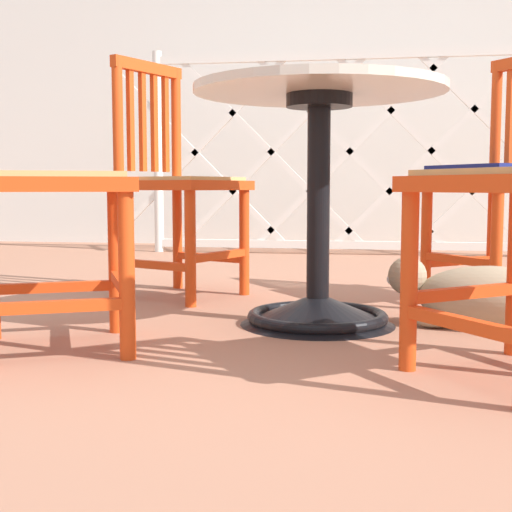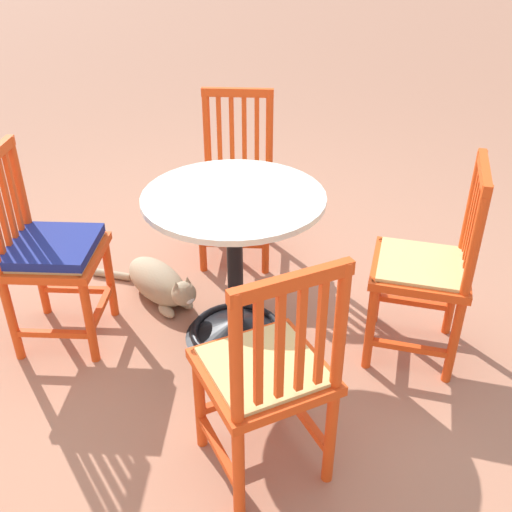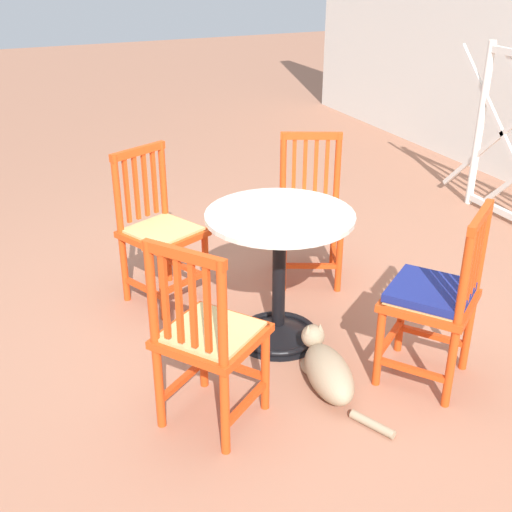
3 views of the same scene
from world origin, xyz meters
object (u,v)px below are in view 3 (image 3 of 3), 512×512
(orange_chair_near_fence, at_px, (160,232))
(orange_chair_at_corner, at_px, (310,214))
(orange_chair_facing_out, at_px, (434,299))
(tabby_cat, at_px, (326,369))
(cafe_table, at_px, (279,291))
(orange_chair_tucked_in, at_px, (208,339))

(orange_chair_near_fence, height_order, orange_chair_at_corner, same)
(orange_chair_facing_out, xyz_separation_m, tabby_cat, (-0.14, -0.48, -0.35))
(orange_chair_facing_out, bearing_deg, tabby_cat, -106.05)
(orange_chair_facing_out, bearing_deg, cafe_table, -140.67)
(orange_chair_at_corner, height_order, tabby_cat, orange_chair_at_corner)
(orange_chair_facing_out, distance_m, orange_chair_at_corner, 1.20)
(orange_chair_near_fence, bearing_deg, orange_chair_at_corner, 83.60)
(cafe_table, xyz_separation_m, orange_chair_near_fence, (-0.69, -0.44, 0.15))
(orange_chair_facing_out, height_order, orange_chair_at_corner, same)
(orange_chair_near_fence, bearing_deg, orange_chair_facing_out, 36.14)
(orange_chair_at_corner, bearing_deg, orange_chair_facing_out, 0.87)
(orange_chair_near_fence, bearing_deg, tabby_cat, 22.05)
(cafe_table, relative_size, orange_chair_facing_out, 0.83)
(orange_chair_facing_out, distance_m, tabby_cat, 0.61)
(cafe_table, bearing_deg, orange_chair_tucked_in, -48.93)
(orange_chair_tucked_in, height_order, orange_chair_at_corner, same)
(orange_chair_near_fence, height_order, orange_chair_tucked_in, same)
(orange_chair_tucked_in, bearing_deg, orange_chair_facing_out, 83.53)
(orange_chair_tucked_in, relative_size, orange_chair_at_corner, 1.00)
(orange_chair_facing_out, bearing_deg, orange_chair_tucked_in, -96.47)
(orange_chair_at_corner, bearing_deg, orange_chair_tucked_in, -44.63)
(tabby_cat, bearing_deg, orange_chair_near_fence, -157.95)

